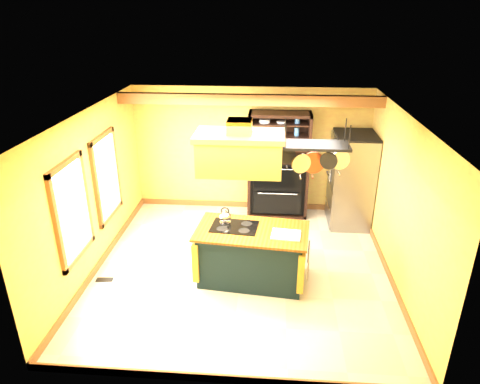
# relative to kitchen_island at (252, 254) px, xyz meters

# --- Properties ---
(floor) EXTENTS (5.00, 5.00, 0.00)m
(floor) POSITION_rel_kitchen_island_xyz_m (-0.18, 0.29, -0.47)
(floor) COLOR beige
(floor) RESTS_ON ground
(ceiling) EXTENTS (5.00, 5.00, 0.00)m
(ceiling) POSITION_rel_kitchen_island_xyz_m (-0.18, 0.29, 2.23)
(ceiling) COLOR white
(ceiling) RESTS_ON wall_back
(wall_back) EXTENTS (5.00, 0.02, 2.70)m
(wall_back) POSITION_rel_kitchen_island_xyz_m (-0.18, 2.79, 0.88)
(wall_back) COLOR #DCBF50
(wall_back) RESTS_ON floor
(wall_front) EXTENTS (5.00, 0.02, 2.70)m
(wall_front) POSITION_rel_kitchen_island_xyz_m (-0.18, -2.21, 0.88)
(wall_front) COLOR #DCBF50
(wall_front) RESTS_ON floor
(wall_left) EXTENTS (0.02, 5.00, 2.70)m
(wall_left) POSITION_rel_kitchen_island_xyz_m (-2.68, 0.29, 0.88)
(wall_left) COLOR #DCBF50
(wall_left) RESTS_ON floor
(wall_right) EXTENTS (0.02, 5.00, 2.70)m
(wall_right) POSITION_rel_kitchen_island_xyz_m (2.32, 0.29, 0.88)
(wall_right) COLOR #DCBF50
(wall_right) RESTS_ON floor
(ceiling_beam) EXTENTS (5.00, 0.15, 0.20)m
(ceiling_beam) POSITION_rel_kitchen_island_xyz_m (-0.18, 1.99, 2.12)
(ceiling_beam) COLOR brown
(ceiling_beam) RESTS_ON ceiling
(window_near) EXTENTS (0.06, 1.06, 1.56)m
(window_near) POSITION_rel_kitchen_island_xyz_m (-2.65, -0.51, 0.93)
(window_near) COLOR brown
(window_near) RESTS_ON wall_left
(window_far) EXTENTS (0.06, 1.06, 1.56)m
(window_far) POSITION_rel_kitchen_island_xyz_m (-2.65, 0.89, 0.93)
(window_far) COLOR brown
(window_far) RESTS_ON wall_left
(kitchen_island) EXTENTS (1.88, 1.17, 1.11)m
(kitchen_island) POSITION_rel_kitchen_island_xyz_m (0.00, 0.00, 0.00)
(kitchen_island) COLOR black
(kitchen_island) RESTS_ON floor
(range_hood) EXTENTS (1.31, 0.74, 0.80)m
(range_hood) POSITION_rel_kitchen_island_xyz_m (-0.20, -0.00, 1.76)
(range_hood) COLOR gold
(range_hood) RESTS_ON ceiling
(pot_rack) EXTENTS (1.06, 0.49, 0.82)m
(pot_rack) POSITION_rel_kitchen_island_xyz_m (0.91, 0.01, 1.77)
(pot_rack) COLOR black
(pot_rack) RESTS_ON ceiling
(refrigerator) EXTENTS (0.81, 0.96, 1.88)m
(refrigerator) POSITION_rel_kitchen_island_xyz_m (1.89, 2.19, 0.45)
(refrigerator) COLOR gray
(refrigerator) RESTS_ON floor
(hutch) EXTENTS (1.27, 0.58, 2.24)m
(hutch) POSITION_rel_kitchen_island_xyz_m (0.42, 2.55, 0.40)
(hutch) COLOR black
(hutch) RESTS_ON floor
(floor_register) EXTENTS (0.29, 0.15, 0.01)m
(floor_register) POSITION_rel_kitchen_island_xyz_m (-2.44, -0.24, -0.46)
(floor_register) COLOR black
(floor_register) RESTS_ON floor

